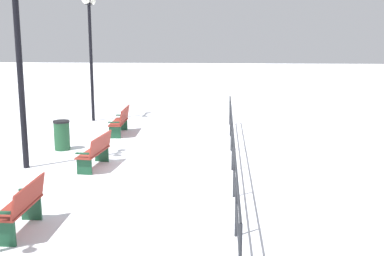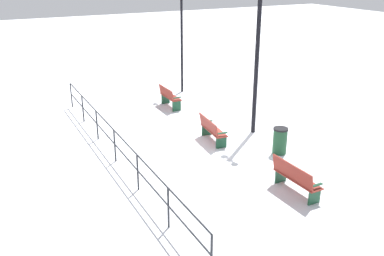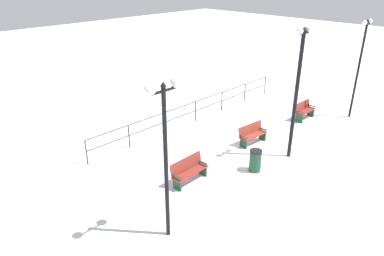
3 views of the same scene
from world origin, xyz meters
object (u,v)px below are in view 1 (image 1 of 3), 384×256
at_px(lamppost_middle, 18,40).
at_px(trash_bin, 62,135).
at_px(bench_nearest, 121,121).
at_px(bench_second, 96,151).
at_px(bench_third, 22,206).
at_px(lamppost_near, 90,32).

xyz_separation_m(lamppost_middle, trash_bin, (-0.32, -1.98, -2.84)).
bearing_deg(lamppost_middle, bench_nearest, -110.48).
height_order(bench_second, lamppost_middle, lamppost_middle).
distance_m(bench_third, lamppost_middle, 5.22).
relative_size(bench_third, lamppost_middle, 0.26).
height_order(bench_third, trash_bin, bench_third).
relative_size(bench_nearest, trash_bin, 1.77).
bearing_deg(trash_bin, lamppost_near, -86.22).
bearing_deg(trash_bin, bench_nearest, -119.04).
distance_m(bench_nearest, bench_second, 4.22).
height_order(lamppost_middle, trash_bin, lamppost_middle).
height_order(lamppost_near, lamppost_middle, lamppost_middle).
relative_size(bench_second, lamppost_middle, 0.28).
bearing_deg(trash_bin, bench_second, 128.83).
height_order(bench_third, lamppost_middle, lamppost_middle).
relative_size(bench_second, trash_bin, 1.69).
xyz_separation_m(bench_nearest, bench_second, (-0.22, 4.22, -0.02)).
bearing_deg(bench_third, bench_second, -93.22).
distance_m(bench_nearest, trash_bin, 2.67).
distance_m(bench_second, bench_third, 4.21).
bearing_deg(lamppost_near, bench_second, 105.34).
bearing_deg(trash_bin, bench_third, 101.74).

